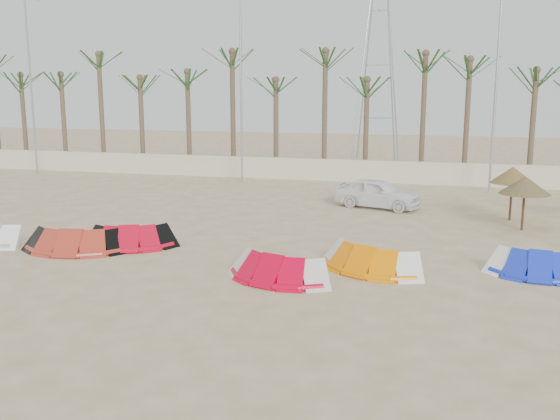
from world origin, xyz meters
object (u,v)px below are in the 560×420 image
(kite_red_right, at_px, (279,265))
(kite_orange, at_px, (371,256))
(kite_blue, at_px, (538,261))
(parasol_left, at_px, (513,175))
(kite_red_mid, at_px, (134,234))
(kite_red_left, at_px, (81,237))
(parasol_mid, at_px, (525,185))
(car, at_px, (378,193))

(kite_red_right, bearing_deg, kite_orange, 33.83)
(kite_blue, relative_size, parasol_left, 1.36)
(kite_red_right, xyz_separation_m, kite_orange, (2.50, 1.68, 0.00))
(kite_blue, bearing_deg, parasol_left, 90.38)
(kite_red_mid, bearing_deg, kite_orange, -4.82)
(kite_red_left, bearing_deg, kite_orange, 1.08)
(kite_red_mid, height_order, parasol_mid, parasol_mid)
(parasol_mid, bearing_deg, kite_red_left, -155.21)
(kite_red_left, xyz_separation_m, parasol_mid, (15.27, 7.05, 1.38))
(kite_red_left, bearing_deg, parasol_left, 30.84)
(kite_red_left, distance_m, parasol_left, 17.52)
(kite_red_left, height_order, parasol_left, parasol_left)
(kite_red_right, bearing_deg, kite_red_left, 168.91)
(kite_blue, bearing_deg, parasol_mid, 87.88)
(kite_red_left, relative_size, parasol_left, 1.67)
(kite_red_right, relative_size, car, 0.88)
(kite_orange, bearing_deg, parasol_left, 60.70)
(kite_red_mid, bearing_deg, kite_red_left, -150.38)
(kite_red_left, xyz_separation_m, parasol_left, (14.99, 8.95, 1.52))
(kite_red_right, distance_m, kite_blue, 7.83)
(kite_blue, bearing_deg, kite_red_right, -162.53)
(kite_red_mid, height_order, kite_blue, same)
(kite_red_right, relative_size, kite_orange, 0.92)
(kite_red_mid, bearing_deg, kite_blue, -0.18)
(kite_blue, height_order, parasol_left, parasol_left)
(kite_red_mid, relative_size, car, 0.87)
(kite_red_mid, xyz_separation_m, kite_blue, (13.45, -0.04, -0.00))
(kite_red_mid, relative_size, kite_orange, 0.91)
(parasol_mid, relative_size, car, 0.53)
(kite_red_right, relative_size, kite_blue, 1.14)
(parasol_mid, bearing_deg, kite_red_mid, -155.80)
(kite_blue, distance_m, parasol_left, 8.22)
(kite_red_mid, distance_m, kite_red_right, 6.44)
(kite_orange, distance_m, parasol_mid, 8.72)
(kite_red_left, xyz_separation_m, kite_orange, (10.07, 0.19, -0.00))
(kite_red_mid, height_order, kite_red_right, same)
(parasol_left, relative_size, parasol_mid, 1.06)
(kite_blue, distance_m, car, 11.07)
(kite_orange, xyz_separation_m, car, (-0.82, 10.10, 0.27))
(kite_red_right, height_order, parasol_mid, parasol_mid)
(kite_red_right, distance_m, kite_orange, 3.01)
(parasol_left, height_order, car, parasol_left)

